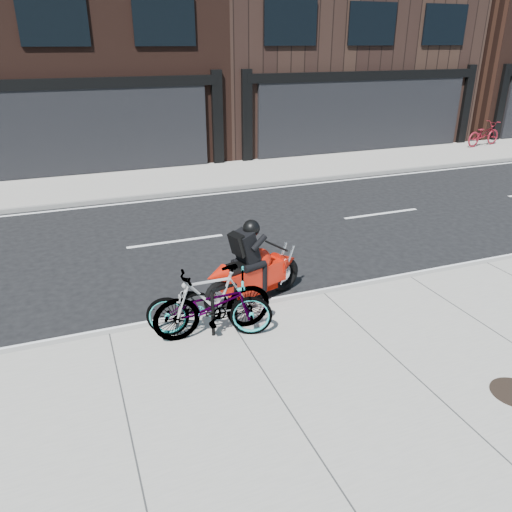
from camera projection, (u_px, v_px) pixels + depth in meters
name	position (u px, v px, depth m)	size (l,w,h in m)	color
ground	(196.00, 274.00, 10.65)	(120.00, 120.00, 0.00)	black
sidewalk_near	(297.00, 426.00, 6.34)	(60.00, 6.00, 0.13)	gray
sidewalk_far	(139.00, 182.00, 17.27)	(60.00, 3.50, 0.13)	gray
building_mideast	(316.00, 3.00, 23.89)	(12.00, 10.00, 12.50)	black
building_east	(508.00, 3.00, 27.74)	(10.00, 10.00, 13.00)	black
bike_rack	(224.00, 305.00, 8.12)	(0.49, 0.16, 0.84)	black
bicycle_front	(209.00, 305.00, 8.01)	(0.71, 2.04, 1.07)	gray
bicycle_rear	(213.00, 302.00, 8.01)	(0.56, 1.97, 1.19)	gray
motorcycle	(258.00, 268.00, 9.30)	(2.17, 0.96, 1.67)	black
bicycle_far	(484.00, 134.00, 22.77)	(0.71, 2.05, 1.08)	maroon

